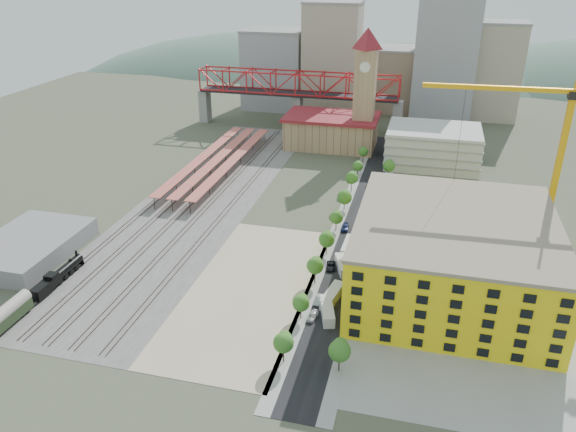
% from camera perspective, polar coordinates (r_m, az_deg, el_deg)
% --- Properties ---
extents(ground, '(400.00, 400.00, 0.00)m').
position_cam_1_polar(ground, '(161.21, 0.90, -1.77)').
color(ground, '#474C38').
rests_on(ground, ground).
extents(ballast_strip, '(36.00, 165.00, 0.06)m').
position_cam_1_polar(ballast_strip, '(186.72, -8.64, 1.85)').
color(ballast_strip, '#605E59').
rests_on(ballast_strip, ground).
extents(dirt_lot, '(28.00, 67.00, 0.06)m').
position_cam_1_polar(dirt_lot, '(135.80, -3.89, -7.41)').
color(dirt_lot, tan).
rests_on(dirt_lot, ground).
extents(street_asphalt, '(12.00, 170.00, 0.06)m').
position_cam_1_polar(street_asphalt, '(172.06, 7.26, -0.16)').
color(street_asphalt, black).
rests_on(street_asphalt, ground).
extents(sidewalk_west, '(3.00, 170.00, 0.04)m').
position_cam_1_polar(sidewalk_west, '(172.69, 5.45, 0.03)').
color(sidewalk_west, gray).
rests_on(sidewalk_west, ground).
extents(sidewalk_east, '(3.00, 170.00, 0.04)m').
position_cam_1_polar(sidewalk_east, '(171.60, 9.08, -0.35)').
color(sidewalk_east, gray).
rests_on(sidewalk_east, ground).
extents(construction_pad, '(50.00, 90.00, 0.06)m').
position_cam_1_polar(construction_pad, '(140.84, 17.15, -7.31)').
color(construction_pad, gray).
rests_on(construction_pad, ground).
extents(rail_tracks, '(26.56, 160.00, 0.18)m').
position_cam_1_polar(rail_tracks, '(187.34, -9.15, 1.93)').
color(rail_tracks, '#382B23').
rests_on(rail_tracks, ground).
extents(platform_canopies, '(16.00, 80.00, 4.12)m').
position_cam_1_polar(platform_canopies, '(210.79, -7.14, 5.84)').
color(platform_canopies, '#D67252').
rests_on(platform_canopies, ground).
extents(station_hall, '(38.00, 24.00, 13.10)m').
position_cam_1_polar(station_hall, '(234.70, 4.44, 8.65)').
color(station_hall, tan).
rests_on(station_hall, ground).
extents(clock_tower, '(12.00, 12.00, 52.00)m').
position_cam_1_polar(clock_tower, '(225.71, 7.87, 13.60)').
color(clock_tower, tan).
rests_on(clock_tower, ground).
extents(parking_garage, '(34.00, 26.00, 14.00)m').
position_cam_1_polar(parking_garage, '(220.04, 14.50, 6.88)').
color(parking_garage, silver).
rests_on(parking_garage, ground).
extents(truss_bridge, '(94.00, 9.60, 25.60)m').
position_cam_1_polar(truss_bridge, '(257.45, 0.97, 13.00)').
color(truss_bridge, gray).
rests_on(truss_bridge, ground).
extents(construction_building, '(44.60, 50.60, 18.80)m').
position_cam_1_polar(construction_building, '(135.99, 16.39, -3.84)').
color(construction_building, '#FCFB15').
rests_on(construction_building, ground).
extents(warehouse, '(22.00, 32.00, 5.00)m').
position_cam_1_polar(warehouse, '(163.88, -24.87, -2.85)').
color(warehouse, gray).
rests_on(warehouse, ground).
extents(street_trees, '(15.40, 124.40, 8.00)m').
position_cam_1_polar(street_trees, '(163.13, 6.79, -1.62)').
color(street_trees, '#2F6A1F').
rests_on(street_trees, ground).
extents(skyline, '(133.00, 46.00, 60.00)m').
position_cam_1_polar(skyline, '(287.78, 9.29, 14.78)').
color(skyline, '#9EA0A3').
rests_on(skyline, ground).
extents(distant_hills, '(647.00, 264.00, 227.00)m').
position_cam_1_polar(distant_hills, '(428.17, 15.00, 3.38)').
color(distant_hills, '#4C6B59').
rests_on(distant_hills, ground).
extents(locomotive, '(2.55, 19.67, 4.92)m').
position_cam_1_polar(locomotive, '(148.33, -22.17, -5.57)').
color(locomotive, black).
rests_on(locomotive, ground).
extents(coach, '(2.82, 16.40, 5.15)m').
position_cam_1_polar(coach, '(135.13, -27.06, -9.30)').
color(coach, '#2B3E22').
rests_on(coach, ground).
extents(tower_crane, '(47.55, 3.60, 50.75)m').
position_cam_1_polar(tower_crane, '(153.69, 25.05, 7.04)').
color(tower_crane, '#FAAE10').
rests_on(tower_crane, ground).
extents(site_trailer_a, '(5.07, 9.88, 2.62)m').
position_cam_1_polar(site_trailer_a, '(125.86, 4.01, -9.63)').
color(site_trailer_a, silver).
rests_on(site_trailer_a, ground).
extents(site_trailer_b, '(4.33, 10.22, 2.71)m').
position_cam_1_polar(site_trailer_b, '(130.99, 4.53, -8.08)').
color(site_trailer_b, silver).
rests_on(site_trailer_b, ground).
extents(site_trailer_c, '(5.44, 9.57, 2.54)m').
position_cam_1_polar(site_trailer_c, '(143.17, 5.55, -5.04)').
color(site_trailer_c, silver).
rests_on(site_trailer_c, ground).
extents(site_trailer_d, '(2.93, 10.22, 2.78)m').
position_cam_1_polar(site_trailer_d, '(151.84, 6.17, -3.14)').
color(site_trailer_d, silver).
rests_on(site_trailer_d, ground).
extents(car_0, '(2.32, 4.48, 1.46)m').
position_cam_1_polar(car_0, '(125.27, 2.49, -10.10)').
color(car_0, silver).
rests_on(car_0, ground).
extents(car_1, '(1.85, 4.35, 1.39)m').
position_cam_1_polar(car_1, '(130.62, 3.10, -8.49)').
color(car_1, '#A9A9AE').
rests_on(car_1, ground).
extents(car_2, '(2.84, 5.03, 1.33)m').
position_cam_1_polar(car_2, '(143.91, 4.36, -5.10)').
color(car_2, black).
rests_on(car_2, ground).
extents(car_3, '(2.33, 4.96, 1.40)m').
position_cam_1_polar(car_3, '(163.86, 5.80, -1.17)').
color(car_3, navy).
rests_on(car_3, ground).
extents(car_4, '(1.67, 3.99, 1.35)m').
position_cam_1_polar(car_4, '(135.14, 6.16, -7.36)').
color(car_4, '#BABABA').
rests_on(car_4, ground).
extents(car_5, '(1.74, 4.18, 1.34)m').
position_cam_1_polar(car_5, '(145.21, 6.87, -4.92)').
color(car_5, '#A0A0A5').
rests_on(car_5, ground).
extents(car_6, '(2.86, 5.53, 1.49)m').
position_cam_1_polar(car_6, '(170.66, 8.23, -0.17)').
color(car_6, black).
rests_on(car_6, ground).
extents(car_7, '(2.85, 5.55, 1.54)m').
position_cam_1_polar(car_7, '(198.65, 9.28, 3.48)').
color(car_7, navy).
rests_on(car_7, ground).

